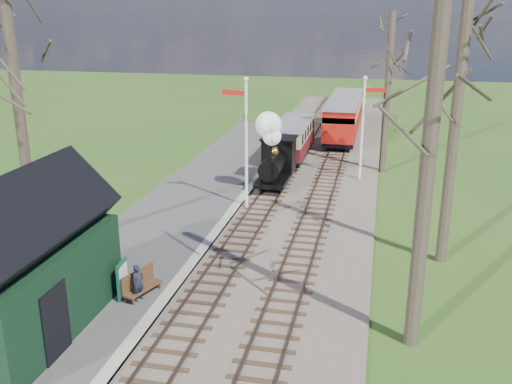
# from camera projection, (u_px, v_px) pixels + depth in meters

# --- Properties ---
(distant_hills) EXTENTS (114.40, 48.00, 22.02)m
(distant_hills) POSITION_uv_depth(u_px,v_px,m) (346.00, 205.00, 76.54)
(distant_hills) COLOR #385B23
(distant_hills) RESTS_ON ground
(ballast_bed) EXTENTS (8.00, 60.00, 0.10)m
(ballast_bed) POSITION_uv_depth(u_px,v_px,m) (306.00, 176.00, 32.19)
(ballast_bed) COLOR brown
(ballast_bed) RESTS_ON ground
(track_near) EXTENTS (1.60, 60.00, 0.15)m
(track_near) POSITION_uv_depth(u_px,v_px,m) (283.00, 174.00, 32.45)
(track_near) COLOR brown
(track_near) RESTS_ON ground
(track_far) EXTENTS (1.60, 60.00, 0.15)m
(track_far) POSITION_uv_depth(u_px,v_px,m) (329.00, 177.00, 31.91)
(track_far) COLOR brown
(track_far) RESTS_ON ground
(platform) EXTENTS (5.00, 44.00, 0.20)m
(platform) POSITION_uv_depth(u_px,v_px,m) (176.00, 217.00, 25.74)
(platform) COLOR #474442
(platform) RESTS_ON ground
(coping_strip) EXTENTS (0.40, 44.00, 0.21)m
(coping_strip) POSITION_uv_depth(u_px,v_px,m) (225.00, 221.00, 25.26)
(coping_strip) COLOR #B2AD9E
(coping_strip) RESTS_ON ground
(station_shed) EXTENTS (3.25, 6.30, 4.78)m
(station_shed) POSITION_uv_depth(u_px,v_px,m) (22.00, 265.00, 15.94)
(station_shed) COLOR black
(station_shed) RESTS_ON platform
(semaphore_near) EXTENTS (1.22, 0.24, 6.22)m
(semaphore_near) POSITION_uv_depth(u_px,v_px,m) (245.00, 134.00, 25.94)
(semaphore_near) COLOR silver
(semaphore_near) RESTS_ON ground
(semaphore_far) EXTENTS (1.22, 0.24, 5.72)m
(semaphore_far) POSITION_uv_depth(u_px,v_px,m) (364.00, 121.00, 30.54)
(semaphore_far) COLOR silver
(semaphore_far) RESTS_ON ground
(bare_trees) EXTENTS (15.51, 22.39, 12.00)m
(bare_trees) POSITION_uv_depth(u_px,v_px,m) (264.00, 127.00, 19.54)
(bare_trees) COLOR #382D23
(bare_trees) RESTS_ON ground
(fence_line) EXTENTS (12.60, 0.08, 1.00)m
(fence_line) POSITION_uv_depth(u_px,v_px,m) (317.00, 121.00, 45.25)
(fence_line) COLOR slate
(fence_line) RESTS_ON ground
(locomotive) EXTENTS (1.65, 3.85, 4.13)m
(locomotive) POSITION_uv_depth(u_px,v_px,m) (275.00, 153.00, 29.51)
(locomotive) COLOR black
(locomotive) RESTS_ON ground
(coach) EXTENTS (1.93, 6.60, 2.03)m
(coach) POSITION_uv_depth(u_px,v_px,m) (293.00, 138.00, 35.30)
(coach) COLOR black
(coach) RESTS_ON ground
(red_carriage_a) EXTENTS (2.22, 5.50, 2.34)m
(red_carriage_a) POSITION_uv_depth(u_px,v_px,m) (341.00, 123.00, 39.04)
(red_carriage_a) COLOR black
(red_carriage_a) RESTS_ON ground
(red_carriage_b) EXTENTS (2.22, 5.50, 2.34)m
(red_carriage_b) POSITION_uv_depth(u_px,v_px,m) (347.00, 109.00, 44.14)
(red_carriage_b) COLOR black
(red_carriage_b) RESTS_ON ground
(sign_board) EXTENTS (0.18, 0.84, 1.22)m
(sign_board) POSITION_uv_depth(u_px,v_px,m) (123.00, 279.00, 18.28)
(sign_board) COLOR #0F4733
(sign_board) RESTS_ON platform
(bench) EXTENTS (0.88, 1.54, 0.85)m
(bench) POSITION_uv_depth(u_px,v_px,m) (140.00, 283.00, 18.48)
(bench) COLOR #4D301B
(bench) RESTS_ON platform
(person) EXTENTS (0.42, 0.52, 1.22)m
(person) POSITION_uv_depth(u_px,v_px,m) (138.00, 283.00, 18.07)
(person) COLOR #1B1F31
(person) RESTS_ON platform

